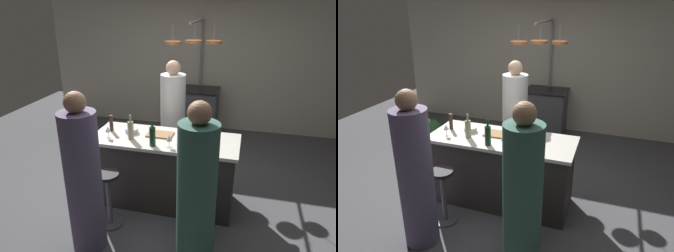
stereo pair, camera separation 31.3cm
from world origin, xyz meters
TOP-DOWN VIEW (x-y plane):
  - ground_plane at (0.00, 0.00)m, footprint 9.00×9.00m
  - back_wall at (0.00, 2.85)m, footprint 6.40×0.16m
  - kitchen_island at (0.00, 0.00)m, footprint 1.80×0.72m
  - stove_range at (0.00, 2.45)m, footprint 0.80×0.64m
  - chef at (-0.10, 0.82)m, footprint 0.36×0.36m
  - bar_stool_left at (-0.49, -0.62)m, footprint 0.28×0.28m
  - guest_left at (-0.57, -0.99)m, footprint 0.36×0.36m
  - bar_stool_right at (0.54, -0.62)m, footprint 0.28×0.28m
  - guest_right at (0.56, -0.99)m, footprint 0.36×0.36m
  - overhead_pot_rack at (0.00, 1.95)m, footprint 0.90×1.32m
  - potted_plant at (-1.80, 1.15)m, footprint 0.36×0.36m
  - cutting_board at (-0.08, 0.07)m, footprint 0.32×0.22m
  - pepper_mill at (-0.72, 0.05)m, footprint 0.05×0.05m
  - wine_bottle_amber at (0.28, -0.06)m, footprint 0.07×0.07m
  - wine_bottle_white at (-0.39, -0.13)m, footprint 0.07×0.07m
  - wine_bottle_red at (-0.08, -0.25)m, footprint 0.07×0.07m
  - wine_glass_near_right_guest at (0.44, 0.09)m, footprint 0.07×0.07m
  - wine_glass_near_left_guest at (-0.67, -0.16)m, footprint 0.07×0.07m
  - wine_glass_by_chef at (0.11, -0.24)m, footprint 0.07×0.07m
  - mixing_bowl_steel at (-0.45, 0.06)m, footprint 0.16×0.16m
  - mixing_bowl_wooden at (0.24, 0.17)m, footprint 0.15×0.15m

SIDE VIEW (x-z plane):
  - ground_plane at x=0.00m, z-range 0.00..0.00m
  - potted_plant at x=-1.80m, z-range 0.04..0.56m
  - bar_stool_left at x=-0.49m, z-range 0.04..0.72m
  - bar_stool_right at x=0.54m, z-range 0.04..0.72m
  - stove_range at x=0.00m, z-range 0.00..0.89m
  - kitchen_island at x=0.00m, z-range 0.00..0.90m
  - chef at x=-0.10m, z-range -0.06..1.64m
  - guest_right at x=0.56m, z-range -0.06..1.65m
  - guest_left at x=-0.57m, z-range -0.06..1.65m
  - cutting_board at x=-0.08m, z-range 0.90..0.92m
  - mixing_bowl_steel at x=-0.45m, z-range 0.90..0.96m
  - mixing_bowl_wooden at x=0.24m, z-range 0.90..0.96m
  - pepper_mill at x=-0.72m, z-range 0.90..1.11m
  - wine_glass_near_right_guest at x=0.44m, z-range 0.93..1.08m
  - wine_glass_near_left_guest at x=-0.67m, z-range 0.93..1.08m
  - wine_glass_by_chef at x=0.11m, z-range 0.93..1.08m
  - wine_bottle_amber at x=0.28m, z-range 0.86..1.16m
  - wine_bottle_white at x=-0.39m, z-range 0.86..1.17m
  - wine_bottle_red at x=-0.08m, z-range 0.86..1.18m
  - back_wall at x=0.00m, z-range 0.00..2.60m
  - overhead_pot_rack at x=0.00m, z-range 0.59..2.76m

